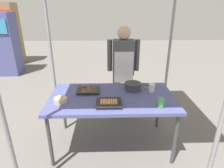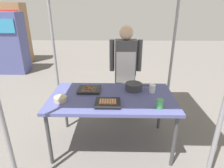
% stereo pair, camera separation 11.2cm
% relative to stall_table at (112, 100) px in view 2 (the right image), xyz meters
% --- Properties ---
extents(ground_plane, '(18.00, 18.00, 0.00)m').
position_rel_stall_table_xyz_m(ground_plane, '(0.00, 0.00, -0.70)').
color(ground_plane, '#66605B').
extents(stall_table, '(1.60, 0.90, 0.75)m').
position_rel_stall_table_xyz_m(stall_table, '(0.00, 0.00, 0.00)').
color(stall_table, '#4C518C').
rests_on(stall_table, ground).
extents(tray_grilled_sausages, '(0.30, 0.27, 0.05)m').
position_rel_stall_table_xyz_m(tray_grilled_sausages, '(-0.04, -0.22, 0.07)').
color(tray_grilled_sausages, black).
rests_on(tray_grilled_sausages, stall_table).
extents(tray_meat_skewers, '(0.31, 0.26, 0.04)m').
position_rel_stall_table_xyz_m(tray_meat_skewers, '(-0.32, 0.16, 0.07)').
color(tray_meat_skewers, black).
rests_on(tray_meat_skewers, stall_table).
extents(cooking_wok, '(0.39, 0.23, 0.10)m').
position_rel_stall_table_xyz_m(cooking_wok, '(0.30, 0.21, 0.11)').
color(cooking_wok, '#38383A').
rests_on(cooking_wok, stall_table).
extents(condiment_bowl, '(0.16, 0.16, 0.05)m').
position_rel_stall_table_xyz_m(condiment_bowl, '(-0.63, -0.14, 0.08)').
color(condiment_bowl, '#BFB28C').
rests_on(condiment_bowl, stall_table).
extents(drink_cup_near_edge, '(0.08, 0.08, 0.11)m').
position_rel_stall_table_xyz_m(drink_cup_near_edge, '(0.55, -0.30, 0.11)').
color(drink_cup_near_edge, '#3F994C').
rests_on(drink_cup_near_edge, stall_table).
extents(drink_cup_by_wok, '(0.08, 0.08, 0.11)m').
position_rel_stall_table_xyz_m(drink_cup_by_wok, '(0.54, 0.13, 0.11)').
color(drink_cup_by_wok, white).
rests_on(drink_cup_by_wok, stall_table).
extents(vendor_woman, '(0.52, 0.23, 1.56)m').
position_rel_stall_table_xyz_m(vendor_woman, '(0.20, 0.77, 0.22)').
color(vendor_woman, '#333842').
rests_on(vendor_woman, ground).
extents(neighbor_stall_left, '(1.08, 0.57, 1.95)m').
position_rel_stall_table_xyz_m(neighbor_stall_left, '(-3.50, 4.29, 0.28)').
color(neighbor_stall_left, '#9E724C').
rests_on(neighbor_stall_left, ground).
extents(neighbor_stall_right, '(0.87, 0.58, 1.70)m').
position_rel_stall_table_xyz_m(neighbor_stall_right, '(-3.00, 3.17, 0.16)').
color(neighbor_stall_right, '#4C518C').
rests_on(neighbor_stall_right, ground).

